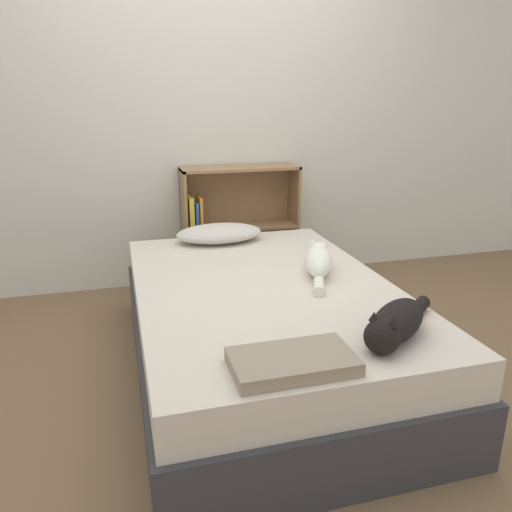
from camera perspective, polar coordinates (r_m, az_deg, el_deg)
name	(u,v)px	position (r m, az deg, el deg)	size (l,w,h in m)	color
ground_plane	(263,367)	(2.68, 0.86, -12.52)	(8.00, 8.00, 0.00)	brown
wall_back	(208,111)	(3.68, -5.51, 16.20)	(8.00, 0.06, 2.50)	silver
bed	(264,327)	(2.57, 0.89, -8.11)	(1.27, 1.95, 0.46)	#333338
pillow	(219,233)	(3.17, -4.22, 2.61)	(0.54, 0.31, 0.11)	beige
cat_light	(319,260)	(2.64, 7.17, -0.48)	(0.28, 0.52, 0.14)	white
cat_dark	(395,323)	(1.98, 15.65, -7.40)	(0.47, 0.41, 0.15)	black
bookshelf	(236,224)	(3.70, -2.28, 3.66)	(0.84, 0.26, 0.87)	#8E6B47
blanket_fold	(293,362)	(1.74, 4.20, -11.97)	(0.42, 0.24, 0.05)	gray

